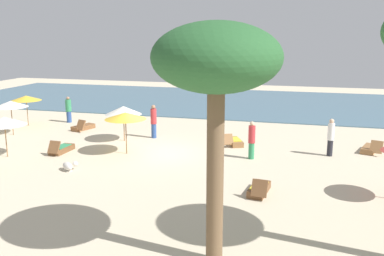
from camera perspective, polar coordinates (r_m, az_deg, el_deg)
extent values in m
plane|color=beige|center=(21.56, -4.90, -3.39)|extent=(60.00, 60.00, 0.00)
cube|color=#476B7F|center=(37.62, 3.95, 3.57)|extent=(48.00, 16.00, 0.06)
cylinder|color=olive|center=(22.53, -23.58, -1.17)|extent=(0.05, 0.05, 1.94)
cone|color=silver|center=(22.37, -23.76, 0.87)|extent=(2.08, 2.08, 0.41)
cylinder|color=brown|center=(21.45, -8.78, -0.76)|extent=(0.05, 0.05, 2.04)
cone|color=gold|center=(21.26, -8.86, 1.61)|extent=(2.05, 2.05, 0.34)
cylinder|color=olive|center=(24.03, -9.07, 0.52)|extent=(0.05, 0.05, 1.92)
cone|color=silver|center=(23.88, -9.13, 2.36)|extent=(2.01, 2.01, 0.46)
cylinder|color=brown|center=(27.26, -22.88, 1.18)|extent=(0.05, 0.05, 1.98)
cone|color=white|center=(27.12, -23.04, 2.96)|extent=(1.98, 1.98, 0.36)
cylinder|color=olive|center=(29.67, -21.12, 2.12)|extent=(0.05, 0.05, 1.92)
cone|color=gold|center=(29.54, -21.25, 3.74)|extent=(1.92, 1.92, 0.32)
cube|color=brown|center=(27.54, -14.31, 0.09)|extent=(1.04, 1.61, 0.28)
cube|color=brown|center=(26.80, -14.62, 0.39)|extent=(0.66, 0.53, 0.60)
cube|color=brown|center=(16.50, 8.93, -8.08)|extent=(0.77, 1.56, 0.28)
cube|color=brown|center=(15.74, 8.99, -7.94)|extent=(0.61, 0.42, 0.61)
cube|color=yellow|center=(16.45, 8.95, -7.58)|extent=(0.63, 1.10, 0.03)
cube|color=olive|center=(23.25, 5.74, -1.87)|extent=(1.16, 1.61, 0.28)
cube|color=olive|center=(22.62, 4.77, -1.53)|extent=(0.72, 0.67, 0.53)
cube|color=yellow|center=(23.21, 5.75, -1.49)|extent=(0.89, 1.17, 0.03)
cube|color=olive|center=(23.55, 22.58, -2.60)|extent=(1.03, 1.61, 0.28)
cube|color=olive|center=(22.87, 23.38, -2.33)|extent=(0.66, 0.55, 0.59)
cube|color=brown|center=(22.67, -16.97, -2.74)|extent=(0.65, 1.52, 0.28)
cube|color=brown|center=(22.01, -17.92, -2.45)|extent=(0.58, 0.40, 0.60)
cube|color=#338C59|center=(22.63, -17.00, -2.37)|extent=(0.55, 1.07, 0.03)
cylinder|color=#338C59|center=(20.68, 7.92, -3.02)|extent=(0.30, 0.30, 0.79)
cylinder|color=#BF3338|center=(20.48, 7.99, -0.84)|extent=(0.35, 0.35, 0.83)
sphere|color=beige|center=(20.37, 8.03, 0.56)|extent=(0.22, 0.22, 0.22)
cylinder|color=#26262D|center=(22.03, 17.91, -2.54)|extent=(0.29, 0.29, 0.80)
cylinder|color=white|center=(21.83, 18.06, -0.46)|extent=(0.34, 0.34, 0.84)
sphere|color=beige|center=(21.73, 18.15, 0.88)|extent=(0.23, 0.23, 0.23)
cylinder|color=#2D4C8C|center=(24.64, -5.11, -0.37)|extent=(0.40, 0.40, 0.83)
cylinder|color=#BF3338|center=(24.46, -5.15, 1.57)|extent=(0.46, 0.46, 0.87)
sphere|color=#A37556|center=(24.37, -5.17, 2.81)|extent=(0.23, 0.23, 0.23)
cylinder|color=#2D4C8C|center=(29.98, -16.08, 1.45)|extent=(0.43, 0.43, 0.76)
cylinder|color=#338C59|center=(29.85, -16.17, 2.90)|extent=(0.50, 0.50, 0.79)
sphere|color=#A37556|center=(29.77, -16.23, 3.83)|extent=(0.21, 0.21, 0.21)
cylinder|color=brown|center=(10.88, 3.09, -6.32)|extent=(0.44, 0.44, 4.80)
ellipsoid|color=#285B2D|center=(10.31, 3.29, 9.40)|extent=(3.15, 3.15, 1.74)
cube|color=silver|center=(19.64, -16.24, -5.42)|extent=(0.50, 0.47, 0.04)
ellipsoid|color=silver|center=(19.59, -16.27, -4.91)|extent=(0.80, 0.74, 0.34)
sphere|color=silver|center=(19.61, -15.30, -4.62)|extent=(0.24, 0.24, 0.24)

